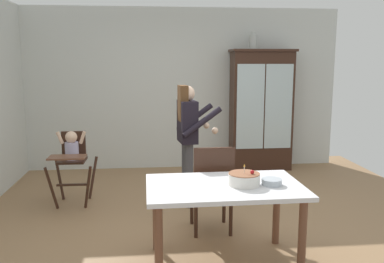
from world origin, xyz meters
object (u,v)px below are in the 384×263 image
birthday_cake (244,179)px  serving_bowl (272,182)px  high_chair_with_toddler (72,154)px  ceramic_vase (253,42)px  dining_table (224,196)px  china_cabinet (261,110)px  adult_person (188,130)px  dining_chair_far_side (212,183)px

birthday_cake → serving_bowl: birthday_cake is taller
high_chair_with_toddler → serving_bowl: size_ratio=5.28×
ceramic_vase → dining_table: bearing=-107.7°
birthday_cake → china_cabinet: bearing=72.5°
adult_person → birthday_cake: adult_person is taller
birthday_cake → serving_bowl: size_ratio=1.56×
adult_person → serving_bowl: (0.60, -1.61, -0.20)m
dining_chair_far_side → adult_person: bearing=-80.3°
high_chair_with_toddler → adult_person: (1.47, -0.19, 0.31)m
china_cabinet → birthday_cake: china_cabinet is taller
serving_bowl → dining_chair_far_side: (-0.42, 0.69, -0.21)m
china_cabinet → serving_bowl: bearing=-103.5°
china_cabinet → ceramic_vase: ceramic_vase is taller
high_chair_with_toddler → ceramic_vase: bearing=29.7°
ceramic_vase → dining_table: size_ratio=0.19×
dining_chair_far_side → ceramic_vase: bearing=-112.9°
china_cabinet → birthday_cake: size_ratio=7.19×
china_cabinet → birthday_cake: bearing=-107.5°
birthday_cake → ceramic_vase: bearing=75.1°
china_cabinet → high_chair_with_toddler: bearing=-152.4°
birthday_cake → high_chair_with_toddler: bearing=135.6°
china_cabinet → ceramic_vase: 1.13m
china_cabinet → dining_table: 3.49m
birthday_cake → dining_chair_far_side: (-0.18, 0.67, -0.24)m
dining_chair_far_side → dining_table: bearing=89.8°
china_cabinet → ceramic_vase: bearing=178.7°
china_cabinet → adult_person: bearing=-129.5°
ceramic_vase → high_chair_with_toddler: bearing=-150.9°
serving_bowl → ceramic_vase: bearing=79.3°
china_cabinet → dining_chair_far_side: bearing=-115.0°
high_chair_with_toddler → dining_chair_far_side: 1.98m
ceramic_vase → high_chair_with_toddler: 3.42m
china_cabinet → dining_chair_far_side: (-1.21, -2.61, -0.46)m
adult_person → birthday_cake: 1.64m
ceramic_vase → serving_bowl: 3.63m
dining_table → serving_bowl: 0.44m
adult_person → serving_bowl: adult_person is taller
serving_bowl → dining_table: bearing=173.7°
dining_table → dining_chair_far_side: dining_chair_far_side is taller
ceramic_vase → dining_table: (-1.04, -3.26, -1.50)m
dining_table → birthday_cake: (0.17, -0.02, 0.16)m
adult_person → serving_bowl: size_ratio=8.50×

